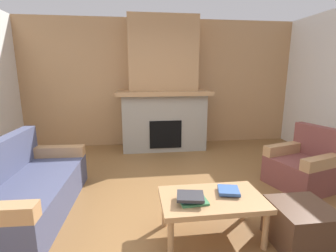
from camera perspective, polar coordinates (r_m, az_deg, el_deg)
ground at (r=3.09m, az=4.77°, el=-19.22°), size 9.00×9.00×0.00m
wall_back_wood_panel at (r=5.61m, az=-1.53°, el=9.66°), size 6.00×0.12×2.70m
fireplace at (r=5.25m, az=-1.09°, el=7.43°), size 1.90×0.82×2.70m
couch at (r=3.39m, az=-29.68°, el=-12.52°), size 0.91×1.83×0.85m
armchair at (r=4.09m, az=28.70°, el=-8.09°), size 0.94×0.94×0.85m
coffee_table at (r=2.57m, az=10.01°, el=-16.75°), size 1.00×0.60×0.43m
ottoman at (r=2.83m, az=28.09°, el=-19.37°), size 0.52×0.52×0.40m
book_stack_near_edge at (r=2.42m, az=5.40°, el=-16.06°), size 0.31×0.25×0.07m
book_stack_center at (r=2.64m, az=13.68°, el=-14.20°), size 0.25×0.25×0.05m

